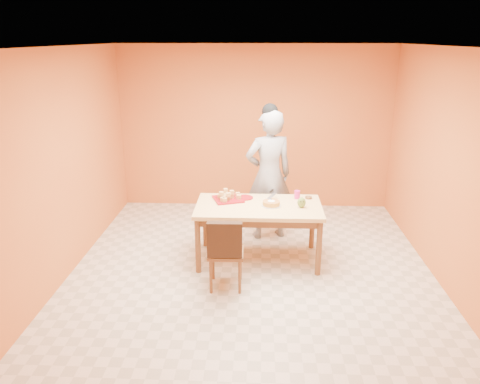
{
  "coord_description": "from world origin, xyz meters",
  "views": [
    {
      "loc": [
        0.09,
        -5.21,
        2.8
      ],
      "look_at": [
        -0.15,
        0.3,
        0.96
      ],
      "focal_mm": 35.0,
      "sensor_mm": 36.0,
      "label": 1
    }
  ],
  "objects_px": {
    "dining_chair": "(226,251)",
    "egg_ornament": "(302,202)",
    "pastry_platter": "(228,199)",
    "sponge_cake": "(271,203)",
    "magenta_glass": "(297,195)",
    "person": "(269,175)",
    "checker_tin": "(309,198)",
    "red_dinner_plate": "(245,198)",
    "dining_table": "(259,212)"
  },
  "relations": [
    {
      "from": "dining_chair",
      "to": "sponge_cake",
      "type": "bearing_deg",
      "value": 52.32
    },
    {
      "from": "dining_table",
      "to": "dining_chair",
      "type": "xyz_separation_m",
      "value": [
        -0.37,
        -0.74,
        -0.2
      ]
    },
    {
      "from": "egg_ornament",
      "to": "checker_tin",
      "type": "distance_m",
      "value": 0.37
    },
    {
      "from": "sponge_cake",
      "to": "magenta_glass",
      "type": "distance_m",
      "value": 0.46
    },
    {
      "from": "egg_ornament",
      "to": "checker_tin",
      "type": "relative_size",
      "value": 1.48
    },
    {
      "from": "red_dinner_plate",
      "to": "checker_tin",
      "type": "distance_m",
      "value": 0.85
    },
    {
      "from": "magenta_glass",
      "to": "person",
      "type": "bearing_deg",
      "value": 127.32
    },
    {
      "from": "dining_table",
      "to": "pastry_platter",
      "type": "relative_size",
      "value": 4.47
    },
    {
      "from": "pastry_platter",
      "to": "red_dinner_plate",
      "type": "xyz_separation_m",
      "value": [
        0.21,
        0.08,
        -0.0
      ]
    },
    {
      "from": "pastry_platter",
      "to": "magenta_glass",
      "type": "distance_m",
      "value": 0.92
    },
    {
      "from": "dining_table",
      "to": "person",
      "type": "height_order",
      "value": "person"
    },
    {
      "from": "pastry_platter",
      "to": "person",
      "type": "bearing_deg",
      "value": 47.33
    },
    {
      "from": "egg_ornament",
      "to": "sponge_cake",
      "type": "bearing_deg",
      "value": 179.09
    },
    {
      "from": "dining_table",
      "to": "egg_ornament",
      "type": "distance_m",
      "value": 0.56
    },
    {
      "from": "dining_table",
      "to": "magenta_glass",
      "type": "bearing_deg",
      "value": 29.18
    },
    {
      "from": "pastry_platter",
      "to": "egg_ornament",
      "type": "bearing_deg",
      "value": -14.57
    },
    {
      "from": "red_dinner_plate",
      "to": "checker_tin",
      "type": "xyz_separation_m",
      "value": [
        0.85,
        0.02,
        0.01
      ]
    },
    {
      "from": "sponge_cake",
      "to": "egg_ornament",
      "type": "distance_m",
      "value": 0.38
    },
    {
      "from": "magenta_glass",
      "to": "checker_tin",
      "type": "height_order",
      "value": "magenta_glass"
    },
    {
      "from": "dining_chair",
      "to": "checker_tin",
      "type": "bearing_deg",
      "value": 43.55
    },
    {
      "from": "pastry_platter",
      "to": "dining_table",
      "type": "bearing_deg",
      "value": -24.54
    },
    {
      "from": "checker_tin",
      "to": "dining_chair",
      "type": "bearing_deg",
      "value": -135.17
    },
    {
      "from": "dining_chair",
      "to": "red_dinner_plate",
      "type": "xyz_separation_m",
      "value": [
        0.18,
        1.0,
        0.31
      ]
    },
    {
      "from": "person",
      "to": "red_dinner_plate",
      "type": "height_order",
      "value": "person"
    },
    {
      "from": "pastry_platter",
      "to": "egg_ornament",
      "type": "relative_size",
      "value": 2.69
    },
    {
      "from": "checker_tin",
      "to": "pastry_platter",
      "type": "bearing_deg",
      "value": -174.55
    },
    {
      "from": "person",
      "to": "pastry_platter",
      "type": "bearing_deg",
      "value": 30.29
    },
    {
      "from": "person",
      "to": "red_dinner_plate",
      "type": "bearing_deg",
      "value": 40.2
    },
    {
      "from": "egg_ornament",
      "to": "magenta_glass",
      "type": "relative_size",
      "value": 1.24
    },
    {
      "from": "dining_table",
      "to": "red_dinner_plate",
      "type": "relative_size",
      "value": 7.07
    },
    {
      "from": "dining_table",
      "to": "pastry_platter",
      "type": "height_order",
      "value": "pastry_platter"
    },
    {
      "from": "dining_table",
      "to": "dining_chair",
      "type": "bearing_deg",
      "value": -116.7
    },
    {
      "from": "dining_table",
      "to": "egg_ornament",
      "type": "height_order",
      "value": "egg_ornament"
    },
    {
      "from": "sponge_cake",
      "to": "dining_chair",
      "type": "bearing_deg",
      "value": -126.4
    },
    {
      "from": "person",
      "to": "egg_ornament",
      "type": "relative_size",
      "value": 14.06
    },
    {
      "from": "sponge_cake",
      "to": "egg_ornament",
      "type": "bearing_deg",
      "value": -6.13
    },
    {
      "from": "pastry_platter",
      "to": "red_dinner_plate",
      "type": "height_order",
      "value": "pastry_platter"
    },
    {
      "from": "egg_ornament",
      "to": "red_dinner_plate",
      "type": "bearing_deg",
      "value": 161.18
    },
    {
      "from": "dining_chair",
      "to": "pastry_platter",
      "type": "height_order",
      "value": "dining_chair"
    },
    {
      "from": "dining_chair",
      "to": "egg_ornament",
      "type": "height_order",
      "value": "egg_ornament"
    },
    {
      "from": "person",
      "to": "dining_table",
      "type": "bearing_deg",
      "value": 62.99
    },
    {
      "from": "egg_ornament",
      "to": "pastry_platter",
      "type": "bearing_deg",
      "value": 170.65
    },
    {
      "from": "dining_table",
      "to": "magenta_glass",
      "type": "relative_size",
      "value": 14.94
    },
    {
      "from": "pastry_platter",
      "to": "checker_tin",
      "type": "xyz_separation_m",
      "value": [
        1.06,
        0.1,
        0.0
      ]
    },
    {
      "from": "red_dinner_plate",
      "to": "magenta_glass",
      "type": "height_order",
      "value": "magenta_glass"
    },
    {
      "from": "person",
      "to": "sponge_cake",
      "type": "relative_size",
      "value": 8.52
    },
    {
      "from": "red_dinner_plate",
      "to": "magenta_glass",
      "type": "xyz_separation_m",
      "value": [
        0.7,
        0.02,
        0.05
      ]
    },
    {
      "from": "person",
      "to": "checker_tin",
      "type": "xyz_separation_m",
      "value": [
        0.52,
        -0.48,
        -0.16
      ]
    },
    {
      "from": "red_dinner_plate",
      "to": "magenta_glass",
      "type": "distance_m",
      "value": 0.7
    },
    {
      "from": "pastry_platter",
      "to": "sponge_cake",
      "type": "relative_size",
      "value": 1.63
    }
  ]
}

